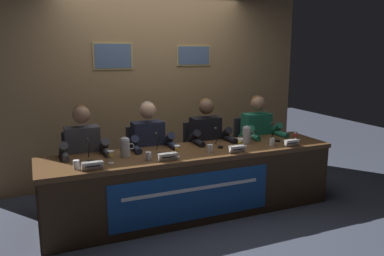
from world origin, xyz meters
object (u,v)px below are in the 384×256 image
object	(u,v)px
juice_glass_center_left	(177,149)
water_pitcher_right_side	(247,135)
water_cup_center_left	(148,156)
microphone_center_left	(159,147)
chair_far_right	(251,152)
juice_glass_far_left	(111,154)
chair_far_left	(83,173)
nameplate_far_right	(292,143)
nameplate_center_left	(168,157)
panelist_center_left	(150,147)
juice_glass_center_right	(240,142)
microphone_far_left	(89,154)
panelist_far_left	(84,154)
juice_glass_far_right	(296,135)
microphone_far_right	(276,135)
microphone_center_right	(219,141)
panelist_far_right	(260,136)
water_pitcher_left_side	(125,147)
water_cup_far_left	(76,165)
water_cup_far_right	(272,142)
nameplate_center_right	(237,149)
chair_center_right	(201,158)
water_cup_center_right	(210,149)
conference_table	(196,173)
chair_center_left	(146,165)
panelist_center_right	(208,141)

from	to	relation	value
juice_glass_center_left	water_pitcher_right_side	xyz separation A→B (m)	(0.98, 0.25, 0.01)
water_cup_center_left	microphone_center_left	bearing A→B (deg)	47.44
chair_far_right	juice_glass_far_left	bearing A→B (deg)	-161.28
chair_far_left	water_cup_center_left	xyz separation A→B (m)	(0.56, -0.73, 0.32)
nameplate_far_right	water_pitcher_right_side	bearing A→B (deg)	137.91
nameplate_center_left	chair_far_right	world-z (taller)	chair_far_right
microphone_center_left	water_pitcher_right_side	distance (m)	1.12
panelist_center_left	chair_far_right	world-z (taller)	panelist_center_left
microphone_center_left	juice_glass_center_right	distance (m)	0.90
panelist_center_left	juice_glass_center_right	world-z (taller)	panelist_center_left
microphone_far_left	water_pitcher_right_side	distance (m)	1.83
panelist_far_left	juice_glass_far_right	xyz separation A→B (m)	(2.40, -0.48, 0.09)
nameplate_center_left	microphone_far_right	xyz separation A→B (m)	(1.48, 0.28, 0.03)
chair_far_left	juice_glass_center_right	size ratio (longest dim) A/B	7.28
chair_far_left	water_cup_center_left	size ratio (longest dim) A/B	10.62
panelist_far_left	microphone_center_left	distance (m)	0.81
juice_glass_center_right	microphone_center_right	world-z (taller)	microphone_center_right
juice_glass_far_left	microphone_center_right	bearing A→B (deg)	6.31
juice_glass_far_right	chair_far_right	bearing A→B (deg)	105.34
panelist_far_right	nameplate_far_right	xyz separation A→B (m)	(0.01, -0.64, 0.05)
juice_glass_center_right	juice_glass_far_right	world-z (taller)	same
chair_far_left	juice_glass_center_left	world-z (taller)	chair_far_left
juice_glass_center_left	water_pitcher_left_side	distance (m)	0.54
chair_far_right	panelist_center_left	bearing A→B (deg)	-172.29
water_cup_far_left	panelist_center_left	size ratio (longest dim) A/B	0.07
juice_glass_center_right	water_cup_far_right	bearing A→B (deg)	1.02
nameplate_center_right	panelist_far_right	bearing A→B (deg)	42.48
nameplate_center_right	water_pitcher_right_side	size ratio (longest dim) A/B	0.89
microphone_far_left	nameplate_center_right	size ratio (longest dim) A/B	1.15
chair_center_right	water_pitcher_right_side	xyz separation A→B (m)	(0.36, -0.49, 0.38)
chair_far_left	water_pitcher_right_side	distance (m)	1.94
microphone_far_left	nameplate_far_right	xyz separation A→B (m)	(2.22, -0.29, -0.03)
nameplate_center_right	juice_glass_far_right	size ratio (longest dim) A/B	1.51
juice_glass_far_left	nameplate_far_right	xyz separation A→B (m)	(2.03, -0.16, -0.05)
microphone_far_left	chair_far_right	distance (m)	2.30
juice_glass_center_right	chair_far_right	xyz separation A→B (m)	(0.61, 0.73, -0.37)
water_cup_center_right	water_cup_far_right	world-z (taller)	same
conference_table	nameplate_center_left	xyz separation A→B (m)	(-0.37, -0.16, 0.27)
water_pitcher_right_side	water_cup_center_right	bearing A→B (deg)	-160.12
chair_center_right	water_cup_far_right	xyz separation A→B (m)	(0.56, -0.72, 0.32)
juice_glass_center_left	juice_glass_far_right	bearing A→B (deg)	2.17
chair_center_left	water_pitcher_right_side	xyz separation A→B (m)	(1.10, -0.49, 0.38)
chair_center_left	panelist_far_right	distance (m)	1.51
panelist_far_right	water_cup_far_left	bearing A→B (deg)	-166.74
juice_glass_far_left	chair_center_left	world-z (taller)	chair_center_left
water_cup_center_left	water_cup_far_right	bearing A→B (deg)	0.30
panelist_center_left	microphone_far_right	bearing A→B (deg)	-13.34
panelist_center_right	nameplate_center_right	xyz separation A→B (m)	(0.04, -0.64, 0.05)
panelist_far_left	water_cup_far_right	size ratio (longest dim) A/B	14.48
juice_glass_far_right	microphone_far_right	world-z (taller)	microphone_far_right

